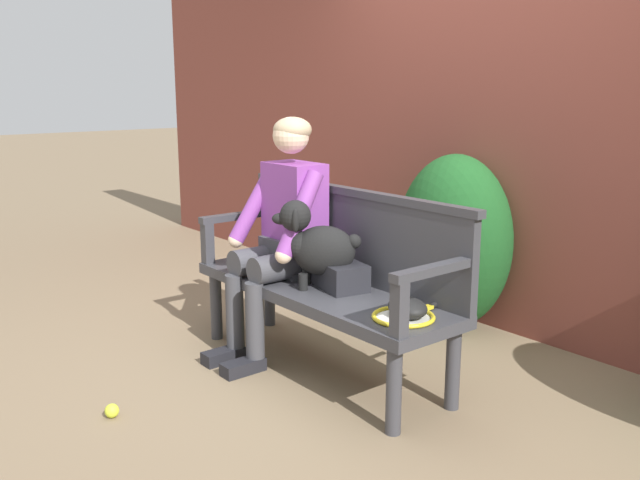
# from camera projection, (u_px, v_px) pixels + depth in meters

# --- Properties ---
(ground_plane) EXTENTS (40.00, 40.00, 0.00)m
(ground_plane) POSITION_uv_depth(u_px,v_px,m) (320.00, 369.00, 3.75)
(ground_plane) COLOR #7A664C
(brick_garden_fence) EXTENTS (8.00, 0.30, 2.55)m
(brick_garden_fence) POSITION_uv_depth(u_px,v_px,m) (496.00, 122.00, 4.34)
(brick_garden_fence) COLOR brown
(brick_garden_fence) RESTS_ON ground
(hedge_bush_far_right) EXTENTS (0.76, 0.65, 1.10)m
(hedge_bush_far_right) POSITION_uv_depth(u_px,v_px,m) (453.00, 242.00, 4.32)
(hedge_bush_far_right) COLOR #194C1E
(hedge_bush_far_right) RESTS_ON ground
(hedge_bush_mid_right) EXTENTS (0.95, 0.76, 0.77)m
(hedge_bush_mid_right) POSITION_uv_depth(u_px,v_px,m) (409.00, 257.00, 4.59)
(hedge_bush_mid_right) COLOR #337538
(hedge_bush_mid_right) RESTS_ON ground
(garden_bench) EXTENTS (1.67, 0.51, 0.47)m
(garden_bench) POSITION_uv_depth(u_px,v_px,m) (320.00, 297.00, 3.66)
(garden_bench) COLOR #38383D
(garden_bench) RESTS_ON ground
(bench_backrest) EXTENTS (1.71, 0.06, 0.50)m
(bench_backrest) POSITION_uv_depth(u_px,v_px,m) (352.00, 234.00, 3.73)
(bench_backrest) COLOR #38383D
(bench_backrest) RESTS_ON garden_bench
(bench_armrest_left_end) EXTENTS (0.06, 0.51, 0.28)m
(bench_armrest_left_end) POSITION_uv_depth(u_px,v_px,m) (226.00, 227.00, 4.15)
(bench_armrest_left_end) COLOR #38383D
(bench_armrest_left_end) RESTS_ON garden_bench
(bench_armrest_right_end) EXTENTS (0.06, 0.51, 0.28)m
(bench_armrest_right_end) POSITION_uv_depth(u_px,v_px,m) (421.00, 286.00, 2.95)
(bench_armrest_right_end) COLOR #38383D
(bench_armrest_right_end) RESTS_ON garden_bench
(person_seated) EXTENTS (0.56, 0.66, 1.34)m
(person_seated) POSITION_uv_depth(u_px,v_px,m) (282.00, 227.00, 3.82)
(person_seated) COLOR black
(person_seated) RESTS_ON ground
(dog_on_bench) EXTENTS (0.41, 0.41, 0.46)m
(dog_on_bench) POSITION_uv_depth(u_px,v_px,m) (316.00, 245.00, 3.58)
(dog_on_bench) COLOR black
(dog_on_bench) RESTS_ON garden_bench
(tennis_racket) EXTENTS (0.31, 0.57, 0.03)m
(tennis_racket) POSITION_uv_depth(u_px,v_px,m) (407.00, 315.00, 3.16)
(tennis_racket) COLOR yellow
(tennis_racket) RESTS_ON garden_bench
(baseball_glove) EXTENTS (0.26, 0.23, 0.09)m
(baseball_glove) POSITION_uv_depth(u_px,v_px,m) (407.00, 308.00, 3.15)
(baseball_glove) COLOR black
(baseball_glove) RESTS_ON garden_bench
(sports_bag) EXTENTS (0.32, 0.25, 0.14)m
(sports_bag) POSITION_uv_depth(u_px,v_px,m) (341.00, 276.00, 3.59)
(sports_bag) COLOR #232328
(sports_bag) RESTS_ON garden_bench
(tennis_ball) EXTENTS (0.07, 0.07, 0.07)m
(tennis_ball) POSITION_uv_depth(u_px,v_px,m) (112.00, 411.00, 3.20)
(tennis_ball) COLOR #CCDB33
(tennis_ball) RESTS_ON ground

